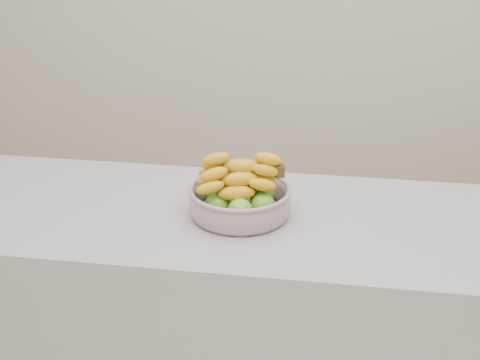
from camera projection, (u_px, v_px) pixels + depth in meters
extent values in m
cube|color=gray|center=(289.00, 356.00, 1.93)|extent=(2.00, 0.60, 0.90)
cylinder|color=#A5B5C6|center=(240.00, 213.00, 1.77)|extent=(0.23, 0.23, 0.01)
torus|color=#A5B5C6|center=(240.00, 189.00, 1.74)|extent=(0.27, 0.27, 0.01)
sphere|color=#469C1A|center=(240.00, 211.00, 1.69)|extent=(0.07, 0.07, 0.07)
sphere|color=#469C1A|center=(262.00, 205.00, 1.72)|extent=(0.07, 0.07, 0.07)
sphere|color=#469C1A|center=(262.00, 194.00, 1.79)|extent=(0.07, 0.07, 0.07)
sphere|color=#469C1A|center=(240.00, 189.00, 1.82)|extent=(0.07, 0.07, 0.07)
sphere|color=#469C1A|center=(218.00, 194.00, 1.79)|extent=(0.07, 0.07, 0.07)
sphere|color=#469C1A|center=(218.00, 205.00, 1.72)|extent=(0.07, 0.07, 0.07)
ellipsoid|color=gold|center=(236.00, 193.00, 1.70)|extent=(0.17, 0.08, 0.04)
ellipsoid|color=gold|center=(237.00, 186.00, 1.74)|extent=(0.17, 0.07, 0.04)
ellipsoid|color=gold|center=(237.00, 180.00, 1.78)|extent=(0.17, 0.04, 0.04)
ellipsoid|color=gold|center=(240.00, 179.00, 1.71)|extent=(0.17, 0.09, 0.04)
ellipsoid|color=gold|center=(240.00, 172.00, 1.75)|extent=(0.17, 0.05, 0.04)
ellipsoid|color=gold|center=(242.00, 166.00, 1.72)|extent=(0.17, 0.07, 0.04)
cylinder|color=#3B2E13|center=(280.00, 171.00, 1.72)|extent=(0.03, 0.03, 0.03)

